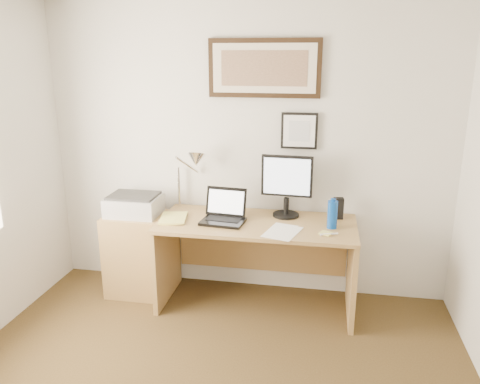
% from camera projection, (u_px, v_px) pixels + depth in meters
% --- Properties ---
extents(wall_back, '(3.50, 0.02, 2.50)m').
position_uv_depth(wall_back, '(246.00, 152.00, 4.02)').
color(wall_back, silver).
rests_on(wall_back, ground).
extents(side_cabinet, '(0.50, 0.40, 0.73)m').
position_uv_depth(side_cabinet, '(137.00, 254.00, 4.13)').
color(side_cabinet, olive).
rests_on(side_cabinet, floor).
extents(water_bottle, '(0.08, 0.08, 0.22)m').
position_uv_depth(water_bottle, '(332.00, 215.00, 3.63)').
color(water_bottle, '#0C409C').
rests_on(water_bottle, desk).
extents(bottle_cap, '(0.04, 0.04, 0.02)m').
position_uv_depth(bottle_cap, '(333.00, 200.00, 3.60)').
color(bottle_cap, '#0C409C').
rests_on(bottle_cap, water_bottle).
extents(speaker, '(0.09, 0.08, 0.17)m').
position_uv_depth(speaker, '(338.00, 208.00, 3.86)').
color(speaker, black).
rests_on(speaker, desk).
extents(paper_sheet_a, '(0.25, 0.31, 0.00)m').
position_uv_depth(paper_sheet_a, '(281.00, 230.00, 3.62)').
color(paper_sheet_a, white).
rests_on(paper_sheet_a, desk).
extents(paper_sheet_b, '(0.31, 0.38, 0.00)m').
position_uv_depth(paper_sheet_b, '(282.00, 232.00, 3.57)').
color(paper_sheet_b, white).
rests_on(paper_sheet_b, desk).
extents(sticky_pad, '(0.12, 0.12, 0.01)m').
position_uv_depth(sticky_pad, '(326.00, 233.00, 3.53)').
color(sticky_pad, '#DBD568').
rests_on(sticky_pad, desk).
extents(marker_pen, '(0.14, 0.06, 0.02)m').
position_uv_depth(marker_pen, '(329.00, 234.00, 3.51)').
color(marker_pen, white).
rests_on(marker_pen, desk).
extents(book, '(0.26, 0.32, 0.02)m').
position_uv_depth(book, '(161.00, 218.00, 3.85)').
color(book, '#E2DD6A').
rests_on(book, desk).
extents(desk, '(1.60, 0.70, 0.75)m').
position_uv_depth(desk, '(258.00, 245.00, 3.94)').
color(desk, olive).
rests_on(desk, floor).
extents(laptop, '(0.36, 0.33, 0.26)m').
position_uv_depth(laptop, '(224.00, 214.00, 3.80)').
color(laptop, black).
rests_on(laptop, desk).
extents(lcd_monitor, '(0.42, 0.22, 0.52)m').
position_uv_depth(lcd_monitor, '(287.00, 183.00, 3.85)').
color(lcd_monitor, black).
rests_on(lcd_monitor, desk).
extents(printer, '(0.44, 0.34, 0.18)m').
position_uv_depth(printer, '(134.00, 205.00, 4.01)').
color(printer, '#ACACAF').
rests_on(printer, side_cabinet).
extents(desk_lamp, '(0.29, 0.27, 0.53)m').
position_uv_depth(desk_lamp, '(195.00, 162.00, 3.93)').
color(desk_lamp, silver).
rests_on(desk_lamp, desk).
extents(picture_large, '(0.92, 0.04, 0.47)m').
position_uv_depth(picture_large, '(264.00, 68.00, 3.77)').
color(picture_large, black).
rests_on(picture_large, wall_back).
extents(picture_small, '(0.30, 0.03, 0.30)m').
position_uv_depth(picture_small, '(299.00, 131.00, 3.87)').
color(picture_small, black).
rests_on(picture_small, wall_back).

